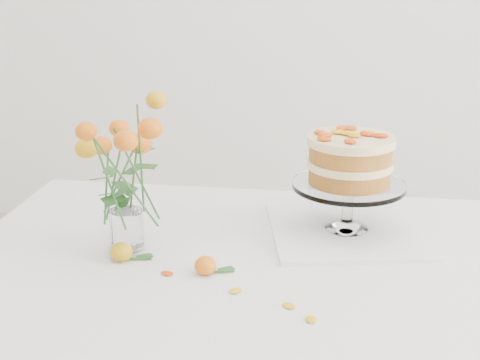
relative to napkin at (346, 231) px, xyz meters
name	(u,v)px	position (x,y,z in m)	size (l,w,h in m)	color
table	(304,309)	(-0.08, -0.20, -0.09)	(1.43, 0.93, 0.76)	tan
napkin	(346,231)	(0.00, 0.00, 0.00)	(0.32, 0.32, 0.01)	white
cake_stand	(350,165)	(0.00, 0.00, 0.15)	(0.24, 0.24, 0.22)	white
rose_vase	(122,156)	(-0.45, -0.15, 0.20)	(0.26, 0.26, 0.34)	white
loose_rose_near	(122,252)	(-0.44, -0.21, 0.01)	(0.08, 0.05, 0.04)	gold
loose_rose_far	(206,266)	(-0.27, -0.24, 0.01)	(0.08, 0.04, 0.04)	#D6630A
stray_petal_a	(235,291)	(-0.20, -0.30, 0.00)	(0.03, 0.02, 0.00)	#F3AB0F
stray_petal_b	(289,306)	(-0.10, -0.34, 0.00)	(0.03, 0.02, 0.00)	#F3AB0F
stray_petal_c	(311,319)	(-0.06, -0.38, 0.00)	(0.03, 0.02, 0.00)	#F3AB0F
stray_petal_d	(167,274)	(-0.34, -0.25, 0.00)	(0.03, 0.02, 0.00)	#F3AB0F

